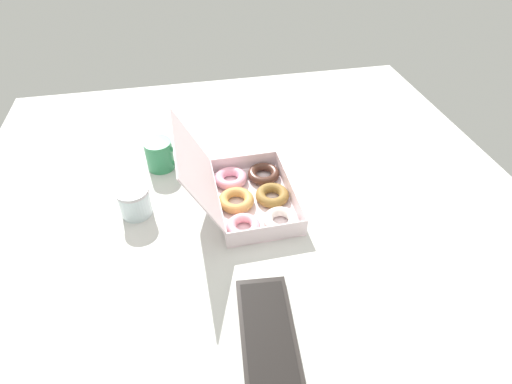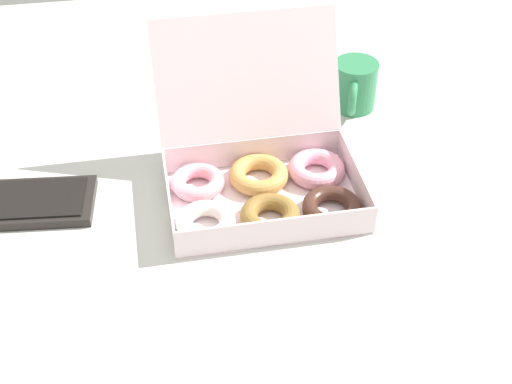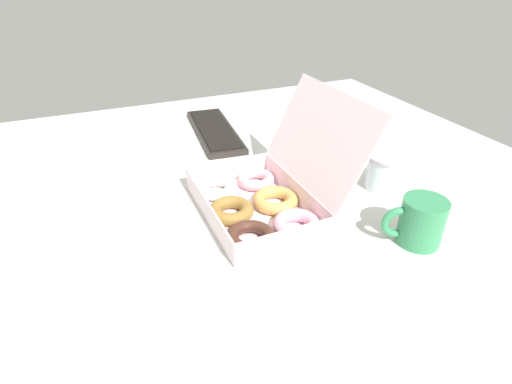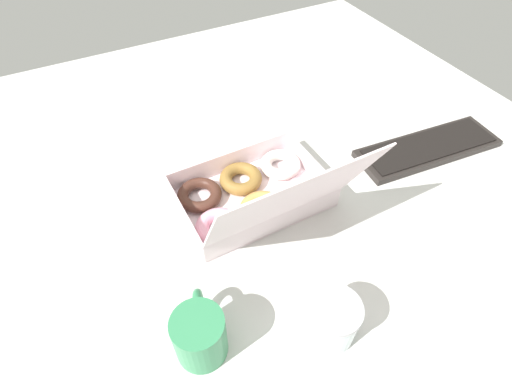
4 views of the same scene
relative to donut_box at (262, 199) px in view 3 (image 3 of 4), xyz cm
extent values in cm
cube|color=silver|center=(-1.52, -0.79, -4.45)|extent=(180.00, 180.00, 2.00)
cube|color=white|center=(-0.25, -2.00, -3.25)|extent=(35.06, 23.97, 0.40)
cube|color=white|center=(-17.37, -2.30, -0.18)|extent=(0.81, 23.37, 5.73)
cube|color=white|center=(16.88, -1.70, -0.18)|extent=(0.81, 23.37, 5.73)
cube|color=white|center=(-0.04, -13.48, -0.18)|extent=(33.86, 0.99, 5.73)
cube|color=white|center=(-0.45, 9.48, -0.18)|extent=(33.86, 0.99, 5.73)
cube|color=white|center=(-0.54, 14.87, 13.15)|extent=(34.84, 11.34, 21.12)
torus|color=silver|center=(-11.53, -7.62, -1.57)|extent=(14.23, 14.23, 2.92)
torus|color=olive|center=(-0.20, -7.74, -1.57)|extent=(13.72, 13.72, 3.13)
torus|color=#48291F|center=(11.01, -7.38, -1.57)|extent=(14.36, 14.36, 2.77)
torus|color=pink|center=(-11.80, 3.56, -1.57)|extent=(13.31, 13.31, 2.82)
torus|color=tan|center=(-0.31, 3.83, -1.57)|extent=(14.75, 14.75, 3.08)
torus|color=#F4A1BB|center=(10.82, 3.85, -1.57)|extent=(11.11, 11.11, 3.13)
cube|color=black|center=(-50.96, 4.48, -2.55)|extent=(41.36, 16.10, 1.80)
cube|color=black|center=(-50.96, 4.48, -1.45)|extent=(37.96, 13.81, 0.40)
cylinder|color=#328554|center=(24.25, 26.45, 1.78)|extent=(9.33, 9.33, 10.45)
torus|color=#328554|center=(22.55, 21.74, 1.78)|extent=(4.14, 7.65, 7.53)
cylinder|color=black|center=(24.25, 26.45, 5.12)|extent=(8.21, 8.21, 0.63)
cylinder|color=silver|center=(2.15, 34.34, 0.74)|extent=(9.30, 9.30, 8.38)
cylinder|color=#B2B2B7|center=(2.15, 34.34, 5.43)|extent=(9.77, 9.77, 1.00)
camera|label=1|loc=(-91.83, 16.13, 82.18)|focal=28.00mm
camera|label=2|loc=(-17.76, -98.58, 82.19)|focal=50.00mm
camera|label=3|loc=(74.33, -32.91, 50.61)|focal=28.00mm
camera|label=4|loc=(28.81, 56.19, 69.01)|focal=28.00mm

